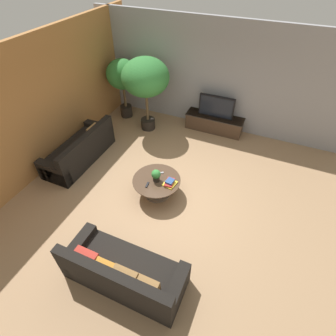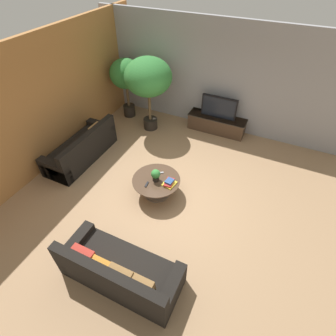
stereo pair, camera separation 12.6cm
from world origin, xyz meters
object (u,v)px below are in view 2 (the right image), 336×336
at_px(television, 219,107).
at_px(couch_near_entry, 120,271).
at_px(potted_palm_tall, 126,76).
at_px(potted_plant_tabletop, 156,175).
at_px(potted_palm_corner, 148,79).
at_px(media_console, 217,124).
at_px(coffee_table, 156,184).
at_px(couch_by_wall, 82,149).

xyz_separation_m(television, couch_near_entry, (-0.08, -5.10, -0.50)).
distance_m(couch_near_entry, potted_palm_tall, 5.60).
bearing_deg(potted_plant_tabletop, potted_palm_corner, 120.90).
bearing_deg(media_console, couch_near_entry, -90.91).
bearing_deg(coffee_table, television, 81.62).
distance_m(couch_near_entry, potted_plant_tabletop, 2.10).
xyz_separation_m(couch_by_wall, potted_palm_tall, (-0.04, 2.39, 1.03)).
distance_m(coffee_table, potted_palm_tall, 3.74).
distance_m(coffee_table, potted_palm_corner, 3.01).
bearing_deg(potted_palm_tall, television, 6.72).
distance_m(coffee_table, couch_by_wall, 2.37).
distance_m(couch_by_wall, potted_palm_tall, 2.60).
relative_size(coffee_table, potted_palm_tall, 0.58).
bearing_deg(potted_palm_corner, couch_near_entry, -68.02).
distance_m(potted_palm_corner, potted_plant_tabletop, 2.92).
bearing_deg(couch_by_wall, potted_plant_tabletop, 81.89).
distance_m(media_console, potted_palm_corner, 2.38).
height_order(television, potted_palm_tall, potted_palm_tall).
relative_size(television, potted_palm_corner, 0.48).
distance_m(media_console, potted_plant_tabletop, 3.11).
relative_size(couch_by_wall, couch_near_entry, 1.01).
bearing_deg(media_console, television, -90.00).
bearing_deg(television, media_console, 90.00).
bearing_deg(potted_palm_corner, potted_plant_tabletop, -59.10).
height_order(television, couch_near_entry, television).
bearing_deg(media_console, potted_palm_corner, -159.45).
relative_size(couch_by_wall, potted_plant_tabletop, 7.14).
bearing_deg(potted_palm_corner, media_console, 20.55).
xyz_separation_m(coffee_table, potted_palm_corner, (-1.41, 2.34, 1.25)).
xyz_separation_m(coffee_table, potted_plant_tabletop, (0.00, -0.02, 0.29)).
bearing_deg(couch_near_entry, coffee_table, -79.92).
height_order(couch_near_entry, potted_plant_tabletop, couch_near_entry).
height_order(couch_near_entry, potted_palm_tall, potted_palm_tall).
xyz_separation_m(media_console, potted_palm_corner, (-1.86, -0.70, 1.31)).
bearing_deg(couch_by_wall, potted_palm_corner, 155.28).
relative_size(coffee_table, couch_by_wall, 0.52).
bearing_deg(coffee_table, media_console, 81.63).
relative_size(media_console, couch_near_entry, 0.83).
bearing_deg(couch_near_entry, potted_plant_tabletop, -79.90).
distance_m(media_console, couch_near_entry, 5.10).
relative_size(coffee_table, potted_palm_corner, 0.50).
relative_size(potted_palm_tall, potted_palm_corner, 0.86).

